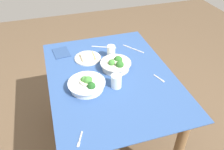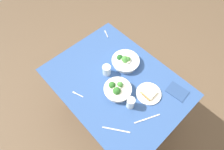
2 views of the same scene
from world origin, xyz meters
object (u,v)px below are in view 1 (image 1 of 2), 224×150
object	(u,v)px
broccoli_bowl_far	(87,84)
napkin_folded_upper	(61,53)
fork_by_far_bowl	(159,79)
table_knife_right	(133,49)
bread_side_plate	(88,58)
water_glass_center	(111,52)
broccoli_bowl_near	(116,65)
water_glass_side	(116,81)
table_knife_left	(104,47)
fork_by_near_bowl	(80,140)

from	to	relation	value
broccoli_bowl_far	napkin_folded_upper	size ratio (longest dim) A/B	1.53
fork_by_far_bowl	table_knife_right	distance (m)	0.44
bread_side_plate	water_glass_center	bearing A→B (deg)	-99.97
broccoli_bowl_near	water_glass_center	world-z (taller)	water_glass_center
water_glass_side	table_knife_right	distance (m)	0.52
table_knife_left	napkin_folded_upper	distance (m)	0.37
napkin_folded_upper	fork_by_near_bowl	bearing A→B (deg)	179.20
water_glass_center	napkin_folded_upper	xyz separation A→B (m)	(0.18, 0.38, -0.05)
broccoli_bowl_near	table_knife_right	xyz separation A→B (m)	(0.23, -0.23, -0.03)
broccoli_bowl_near	napkin_folded_upper	xyz separation A→B (m)	(0.34, 0.37, -0.03)
broccoli_bowl_near	fork_by_far_bowl	bearing A→B (deg)	-128.86
water_glass_side	fork_by_near_bowl	size ratio (longest dim) A/B	0.98
broccoli_bowl_far	table_knife_left	distance (m)	0.55
bread_side_plate	water_glass_side	bearing A→B (deg)	-163.91
bread_side_plate	table_knife_right	xyz separation A→B (m)	(0.03, -0.41, -0.01)
water_glass_side	table_knife_right	bearing A→B (deg)	-34.42
table_knife_left	table_knife_right	size ratio (longest dim) A/B	1.02
napkin_folded_upper	table_knife_left	bearing A→B (deg)	-92.51
fork_by_far_bowl	napkin_folded_upper	distance (m)	0.84
fork_by_far_bowl	water_glass_center	bearing A→B (deg)	-165.49
water_glass_center	table_knife_right	distance (m)	0.23
broccoli_bowl_far	fork_by_near_bowl	size ratio (longest dim) A/B	2.61
broccoli_bowl_near	napkin_folded_upper	world-z (taller)	broccoli_bowl_near
table_knife_left	water_glass_center	bearing A→B (deg)	119.80
broccoli_bowl_near	bread_side_plate	xyz separation A→B (m)	(0.19, 0.18, -0.03)
water_glass_side	napkin_folded_upper	distance (m)	0.63
fork_by_near_bowl	fork_by_far_bowl	bearing A→B (deg)	142.47
broccoli_bowl_far	broccoli_bowl_near	world-z (taller)	broccoli_bowl_far
broccoli_bowl_near	fork_by_far_bowl	distance (m)	0.34
fork_by_near_bowl	table_knife_right	bearing A→B (deg)	165.99
table_knife_left	water_glass_side	bearing A→B (deg)	108.18
fork_by_far_bowl	napkin_folded_upper	bearing A→B (deg)	-150.80
bread_side_plate	napkin_folded_upper	size ratio (longest dim) A/B	1.27
bread_side_plate	broccoli_bowl_near	bearing A→B (deg)	-137.76
broccoli_bowl_far	bread_side_plate	distance (m)	0.36
fork_by_far_bowl	napkin_folded_upper	world-z (taller)	napkin_folded_upper
table_knife_left	table_knife_right	xyz separation A→B (m)	(-0.10, -0.23, 0.00)
broccoli_bowl_near	bread_side_plate	size ratio (longest dim) A/B	1.10
water_glass_center	napkin_folded_upper	distance (m)	0.43
broccoli_bowl_near	fork_by_near_bowl	distance (m)	0.68
table_knife_right	napkin_folded_upper	xyz separation A→B (m)	(0.12, 0.60, 0.00)
broccoli_bowl_far	water_glass_center	world-z (taller)	water_glass_center
broccoli_bowl_near	water_glass_side	size ratio (longest dim) A/B	2.44
fork_by_far_bowl	table_knife_left	bearing A→B (deg)	-173.18
water_glass_side	bread_side_plate	bearing A→B (deg)	16.09
water_glass_side	table_knife_left	distance (m)	0.53
broccoli_bowl_far	fork_by_far_bowl	world-z (taller)	broccoli_bowl_far
table_knife_left	napkin_folded_upper	bearing A→B (deg)	21.87
water_glass_side	table_knife_right	world-z (taller)	water_glass_side
broccoli_bowl_far	fork_by_far_bowl	distance (m)	0.52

